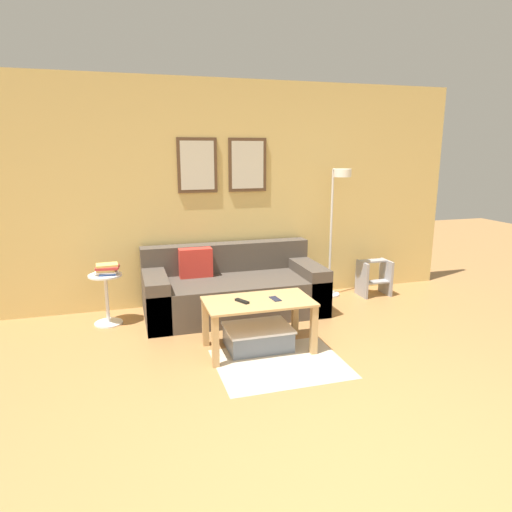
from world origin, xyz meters
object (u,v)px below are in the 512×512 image
object	(u,v)px
couch	(233,290)
side_table	(107,294)
step_stool	(374,277)
floor_lamp	(337,214)
remote_control	(242,301)
coffee_table	(258,310)
cell_phone	(275,299)
book_stack	(107,269)
storage_bin	(258,337)

from	to	relation	value
couch	side_table	distance (m)	1.34
couch	step_stool	xyz separation A→B (m)	(1.84, 0.10, -0.03)
floor_lamp	remote_control	xyz separation A→B (m)	(-1.47, -1.16, -0.56)
side_table	step_stool	xyz separation A→B (m)	(3.17, 0.07, -0.09)
coffee_table	cell_phone	bearing A→B (deg)	-4.66
step_stool	floor_lamp	bearing A→B (deg)	177.58
book_stack	remote_control	bearing A→B (deg)	-42.68
couch	floor_lamp	bearing A→B (deg)	5.49
floor_lamp	remote_control	distance (m)	1.95
side_table	step_stool	world-z (taller)	side_table
storage_bin	remote_control	distance (m)	0.41
couch	side_table	bearing A→B (deg)	178.78
book_stack	storage_bin	bearing A→B (deg)	-37.66
side_table	book_stack	xyz separation A→B (m)	(0.02, -0.01, 0.27)
floor_lamp	coffee_table	bearing A→B (deg)	-138.78
couch	storage_bin	distance (m)	1.00
storage_bin	cell_phone	world-z (taller)	cell_phone
book_stack	step_stool	bearing A→B (deg)	1.47
coffee_table	book_stack	distance (m)	1.68
coffee_table	step_stool	size ratio (longest dim) A/B	2.19
side_table	step_stool	distance (m)	3.17
couch	side_table	world-z (taller)	couch
book_stack	remote_control	world-z (taller)	book_stack
side_table	remote_control	world-z (taller)	side_table
floor_lamp	book_stack	size ratio (longest dim) A/B	6.06
book_stack	cell_phone	bearing A→B (deg)	-36.16
remote_control	step_stool	distance (m)	2.32
cell_phone	remote_control	bearing A→B (deg)	173.08
side_table	book_stack	bearing A→B (deg)	-16.78
couch	coffee_table	world-z (taller)	couch
side_table	book_stack	size ratio (longest dim) A/B	2.06
side_table	book_stack	distance (m)	0.27
coffee_table	step_stool	world-z (taller)	coffee_table
coffee_table	floor_lamp	size ratio (longest dim) A/B	0.61
coffee_table	cell_phone	xyz separation A→B (m)	(0.15, -0.01, 0.10)
storage_bin	floor_lamp	bearing A→B (deg)	40.37
floor_lamp	book_stack	bearing A→B (deg)	-177.73
side_table	cell_phone	bearing A→B (deg)	-35.91
couch	cell_phone	bearing A→B (deg)	-82.29
book_stack	step_stool	size ratio (longest dim) A/B	0.59
coffee_table	step_stool	bearing A→B (deg)	31.40
storage_bin	book_stack	size ratio (longest dim) A/B	2.29
storage_bin	remote_control	bearing A→B (deg)	-163.55
remote_control	step_stool	xyz separation A→B (m)	(2.00, 1.14, -0.24)
storage_bin	step_stool	size ratio (longest dim) A/B	1.35
coffee_table	book_stack	bearing A→B (deg)	141.08
coffee_table	side_table	world-z (taller)	side_table
side_table	cell_phone	distance (m)	1.83
storage_bin	side_table	bearing A→B (deg)	142.63
side_table	remote_control	size ratio (longest dim) A/B	3.56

